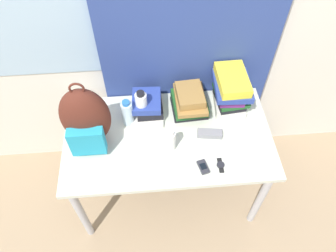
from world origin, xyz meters
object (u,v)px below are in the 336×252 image
at_px(water_bottle, 127,113).
at_px(book_stack_center, 190,101).
at_px(book_stack_left, 148,105).
at_px(cell_phone, 203,167).
at_px(backpack, 86,119).
at_px(sunglasses_case, 210,134).
at_px(wristwatch, 221,165).
at_px(book_stack_right, 231,91).
at_px(sports_bottle, 142,106).
at_px(sunscreen_bottle, 171,141).

bearing_deg(water_bottle, book_stack_center, 11.40).
height_order(book_stack_left, cell_phone, book_stack_left).
height_order(backpack, sunglasses_case, backpack).
bearing_deg(wristwatch, book_stack_right, 73.88).
distance_m(book_stack_left, wristwatch, 0.59).
bearing_deg(wristwatch, book_stack_center, 106.29).
relative_size(book_stack_right, cell_phone, 2.91).
bearing_deg(sunglasses_case, book_stack_right, 55.19).
distance_m(sports_bottle, wristwatch, 0.60).
relative_size(book_stack_left, book_stack_center, 0.98).
distance_m(water_bottle, sports_bottle, 0.10).
bearing_deg(sunglasses_case, wristwatch, -82.28).
bearing_deg(cell_phone, sunglasses_case, 71.93).
relative_size(water_bottle, cell_phone, 2.02).
distance_m(sunscreen_bottle, cell_phone, 0.24).
relative_size(book_stack_right, sunglasses_case, 1.84).
bearing_deg(cell_phone, book_stack_left, 123.24).
relative_size(book_stack_right, sports_bottle, 1.22).
height_order(book_stack_left, sunscreen_bottle, sunscreen_bottle).
distance_m(backpack, wristwatch, 0.81).
bearing_deg(book_stack_right, book_stack_center, -178.80).
height_order(water_bottle, sports_bottle, sports_bottle).
height_order(book_stack_center, sports_bottle, sports_bottle).
height_order(water_bottle, wristwatch, water_bottle).
distance_m(sunscreen_bottle, wristwatch, 0.32).
relative_size(book_stack_center, wristwatch, 2.87).
distance_m(book_stack_center, water_bottle, 0.40).
bearing_deg(book_stack_center, book_stack_left, 179.87).
height_order(sports_bottle, cell_phone, sports_bottle).
relative_size(water_bottle, sunglasses_case, 1.28).
bearing_deg(backpack, book_stack_center, 17.73).
distance_m(water_bottle, sunscreen_bottle, 0.33).
height_order(book_stack_center, wristwatch, book_stack_center).
distance_m(backpack, sunscreen_bottle, 0.50).
relative_size(backpack, sports_bottle, 2.04).
distance_m(backpack, book_stack_right, 0.90).
relative_size(backpack, book_stack_center, 1.71).
height_order(book_stack_center, sunscreen_bottle, book_stack_center).
bearing_deg(book_stack_right, sunglasses_case, -124.81).
xyz_separation_m(backpack, wristwatch, (0.75, -0.24, -0.20)).
relative_size(water_bottle, sports_bottle, 0.85).
distance_m(book_stack_left, water_bottle, 0.16).
height_order(sunglasses_case, wristwatch, sunglasses_case).
bearing_deg(book_stack_left, book_stack_right, 0.52).
bearing_deg(water_bottle, sports_bottle, 20.17).
distance_m(backpack, water_bottle, 0.28).
xyz_separation_m(water_bottle, cell_phone, (0.42, -0.37, -0.09)).
height_order(water_bottle, cell_phone, water_bottle).
bearing_deg(book_stack_right, book_stack_left, -179.48).
bearing_deg(sunscreen_bottle, book_stack_left, 111.85).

